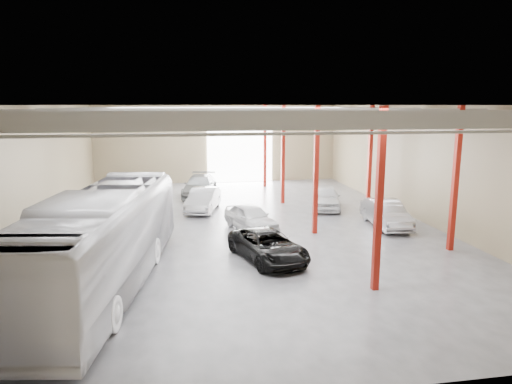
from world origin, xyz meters
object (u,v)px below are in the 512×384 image
object	(u,v)px
black_sedan	(268,246)
coach_bus	(102,240)
car_row_b	(203,200)
car_right_far	(326,197)
car_right_near	(386,214)
car_row_a	(251,217)
car_row_c	(200,186)

from	to	relation	value
black_sedan	coach_bus	bearing A→B (deg)	-179.81
car_row_b	car_right_far	bearing A→B (deg)	10.87
car_right_near	car_right_far	distance (m)	5.56
car_row_a	car_right_far	size ratio (longest dim) A/B	0.93
car_row_a	car_right_far	bearing A→B (deg)	19.52
car_row_c	car_right_far	world-z (taller)	car_row_c
black_sedan	car_row_a	bearing A→B (deg)	73.81
coach_bus	car_right_far	distance (m)	17.53
car_right_near	car_row_a	bearing A→B (deg)	-179.53
black_sedan	car_right_near	xyz separation A→B (m)	(7.92, 4.63, 0.10)
car_row_a	car_row_c	size ratio (longest dim) A/B	0.79
car_row_c	car_right_far	distance (m)	10.20
black_sedan	car_right_far	distance (m)	11.50
car_row_a	car_row_c	world-z (taller)	car_row_c
car_right_far	car_row_c	bearing A→B (deg)	160.75
car_row_b	car_row_c	distance (m)	5.20
coach_bus	car_row_b	distance (m)	13.35
car_row_c	black_sedan	bearing A→B (deg)	-70.72
black_sedan	car_right_far	bearing A→B (deg)	42.82
car_right_near	car_row_c	bearing A→B (deg)	137.51
car_right_near	coach_bus	bearing A→B (deg)	-151.35
car_row_b	car_row_c	bearing A→B (deg)	105.44
car_row_a	car_row_b	world-z (taller)	car_row_b
black_sedan	car_right_far	xyz separation A→B (m)	(5.97, 9.83, 0.11)
coach_bus	car_row_a	world-z (taller)	coach_bus
coach_bus	car_row_c	bearing A→B (deg)	84.62
coach_bus	car_row_a	size ratio (longest dim) A/B	3.17
car_right_near	black_sedan	bearing A→B (deg)	-145.12
car_row_c	car_right_near	distance (m)	15.12
car_row_a	car_row_b	distance (m)	5.82
coach_bus	car_row_b	bearing A→B (deg)	79.04
car_row_a	car_right_far	xyz separation A→B (m)	(5.94, 4.63, 0.05)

